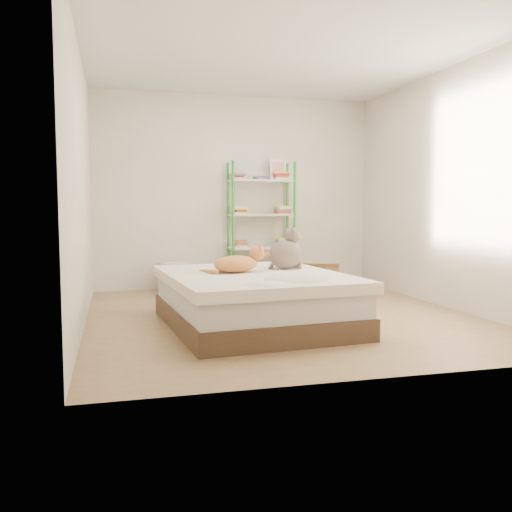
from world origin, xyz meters
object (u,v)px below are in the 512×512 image
object	(u,v)px
grey_cat	(286,248)
shelf_unit	(262,225)
orange_cat	(236,262)
bed	(254,299)
white_bin	(173,277)
cardboard_box	(317,280)

from	to	relation	value
grey_cat	shelf_unit	xyz separation A→B (m)	(0.30, 2.01, 0.16)
orange_cat	bed	bearing A→B (deg)	-36.73
shelf_unit	white_bin	distance (m)	1.36
shelf_unit	cardboard_box	bearing A→B (deg)	-52.60
grey_cat	cardboard_box	xyz separation A→B (m)	(0.84, 1.31, -0.51)
bed	grey_cat	world-z (taller)	grey_cat
grey_cat	white_bin	bearing A→B (deg)	16.61
bed	white_bin	world-z (taller)	bed
grey_cat	bed	bearing A→B (deg)	115.31
orange_cat	cardboard_box	bearing A→B (deg)	36.40
shelf_unit	cardboard_box	world-z (taller)	shelf_unit
bed	white_bin	bearing A→B (deg)	97.76
bed	orange_cat	distance (m)	0.38
grey_cat	white_bin	size ratio (longest dim) A/B	0.98
orange_cat	shelf_unit	bearing A→B (deg)	58.06
bed	cardboard_box	distance (m)	1.98
orange_cat	white_bin	world-z (taller)	orange_cat
orange_cat	white_bin	bearing A→B (deg)	88.40
cardboard_box	bed	bearing A→B (deg)	-107.11
orange_cat	grey_cat	distance (m)	0.58
orange_cat	grey_cat	bearing A→B (deg)	7.40
white_bin	grey_cat	bearing A→B (deg)	-65.74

